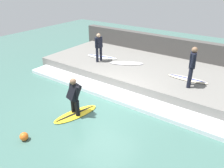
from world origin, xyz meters
name	(u,v)px	position (x,y,z in m)	size (l,w,h in m)	color
ground_plane	(105,103)	(0.00, 0.00, 0.00)	(28.00, 28.00, 0.00)	#426B60
concrete_ledge	(145,71)	(3.40, 0.00, 0.27)	(4.40, 10.74, 0.54)	slate
back_wall	(165,50)	(5.85, 0.00, 0.79)	(0.50, 11.28, 1.57)	#474442
wave_foam_crest	(115,95)	(0.72, 0.00, 0.09)	(0.96, 10.21, 0.17)	silver
surfboard_riding	(76,114)	(-1.29, 0.43, 0.03)	(1.88, 1.02, 0.07)	yellow
surfer_riding	(74,95)	(-1.29, 0.43, 0.86)	(0.56, 0.66, 1.44)	black
surfer_waiting_near	(99,46)	(2.61, 2.36, 1.39)	(0.51, 0.27, 1.51)	black
surfboard_waiting_near	(102,57)	(3.18, 2.61, 0.57)	(0.91, 1.87, 0.07)	white
surfer_waiting_far	(192,65)	(2.43, -2.54, 1.49)	(0.56, 0.34, 1.69)	black
surfboard_waiting_far	(188,79)	(3.05, -2.30, 0.57)	(0.51, 1.78, 0.07)	beige
surfboard_spare	(127,63)	(3.15, 0.96, 0.57)	(1.32, 1.77, 0.06)	silver
marker_buoy	(24,136)	(-3.26, 0.78, 0.13)	(0.27, 0.27, 0.27)	orange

